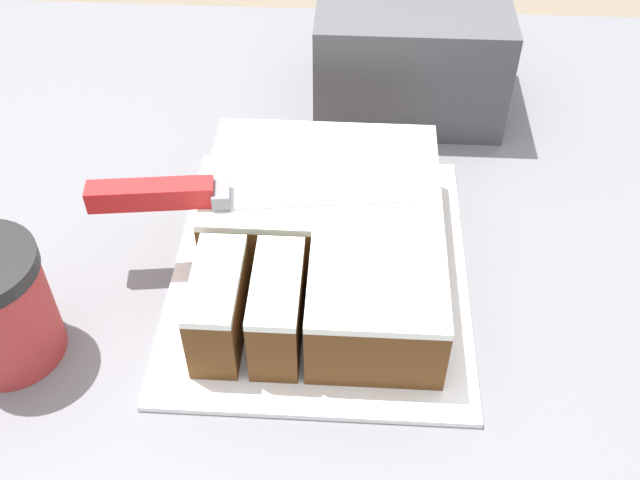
{
  "coord_description": "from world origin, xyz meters",
  "views": [
    {
      "loc": [
        0.06,
        -0.47,
        1.47
      ],
      "look_at": [
        0.03,
        0.02,
        0.98
      ],
      "focal_mm": 42.0,
      "sensor_mm": 36.0,
      "label": 1
    }
  ],
  "objects_px": {
    "cake_board": "(320,269)",
    "storage_box": "(409,52)",
    "knife": "(190,194)",
    "cake": "(324,237)"
  },
  "relations": [
    {
      "from": "knife",
      "to": "cake_board",
      "type": "bearing_deg",
      "value": -9.71
    },
    {
      "from": "cake_board",
      "to": "knife",
      "type": "distance_m",
      "value": 0.15
    },
    {
      "from": "knife",
      "to": "storage_box",
      "type": "relative_size",
      "value": 1.33
    },
    {
      "from": "cake_board",
      "to": "knife",
      "type": "xyz_separation_m",
      "value": [
        -0.12,
        0.01,
        0.09
      ]
    },
    {
      "from": "cake_board",
      "to": "storage_box",
      "type": "height_order",
      "value": "storage_box"
    },
    {
      "from": "cake",
      "to": "storage_box",
      "type": "height_order",
      "value": "storage_box"
    },
    {
      "from": "cake",
      "to": "knife",
      "type": "distance_m",
      "value": 0.13
    },
    {
      "from": "knife",
      "to": "storage_box",
      "type": "height_order",
      "value": "storage_box"
    },
    {
      "from": "cake_board",
      "to": "knife",
      "type": "height_order",
      "value": "knife"
    },
    {
      "from": "storage_box",
      "to": "cake",
      "type": "bearing_deg",
      "value": -106.37
    }
  ]
}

